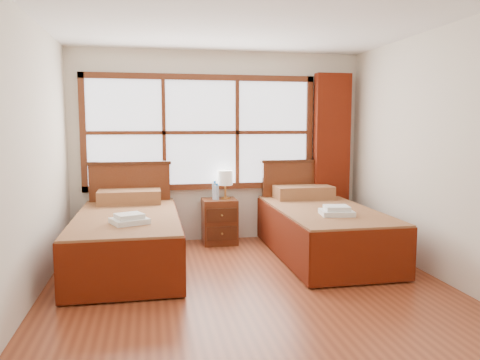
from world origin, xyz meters
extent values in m
plane|color=brown|center=(0.00, 0.00, 0.00)|extent=(4.50, 4.50, 0.00)
plane|color=white|center=(0.00, 0.00, 2.60)|extent=(4.50, 4.50, 0.00)
plane|color=silver|center=(0.00, 2.25, 1.30)|extent=(4.00, 0.00, 4.00)
plane|color=silver|center=(-2.00, 0.00, 1.30)|extent=(0.00, 4.50, 4.50)
plane|color=silver|center=(2.00, 0.00, 1.30)|extent=(0.00, 4.50, 4.50)
cube|color=white|center=(-0.25, 2.22, 1.50)|extent=(3.00, 0.02, 1.40)
cube|color=#5B2813|center=(-0.25, 2.20, 0.76)|extent=(3.16, 0.06, 0.08)
cube|color=#5B2813|center=(-0.25, 2.20, 2.24)|extent=(3.16, 0.06, 0.08)
cube|color=#5B2813|center=(-1.79, 2.20, 1.50)|extent=(0.08, 0.06, 1.56)
cube|color=#5B2813|center=(1.29, 2.20, 1.50)|extent=(0.08, 0.06, 1.56)
cube|color=#5B2813|center=(-0.75, 2.20, 1.50)|extent=(0.05, 0.05, 1.40)
cube|color=#5B2813|center=(0.25, 2.20, 1.50)|extent=(0.05, 0.05, 1.40)
cube|color=#5B2813|center=(-0.25, 2.20, 1.50)|extent=(3.00, 0.05, 0.05)
cube|color=#671A0A|center=(1.60, 2.11, 1.17)|extent=(0.50, 0.16, 2.30)
cube|color=#3D1C0C|center=(-1.21, 1.13, 0.16)|extent=(1.00, 2.01, 0.33)
cube|color=#621D0E|center=(-1.21, 1.13, 0.46)|extent=(1.12, 2.23, 0.27)
cube|color=#621C0A|center=(-1.77, 1.13, 0.30)|extent=(0.03, 2.23, 0.56)
cube|color=#621C0A|center=(-0.65, 1.13, 0.30)|extent=(0.03, 2.23, 0.56)
cube|color=#621C0A|center=(-1.21, 0.02, 0.30)|extent=(1.12, 0.03, 0.56)
cube|color=#621D0E|center=(-1.21, 1.94, 0.69)|extent=(0.79, 0.46, 0.17)
cube|color=#5B2813|center=(-1.21, 2.14, 0.55)|extent=(1.05, 0.06, 1.09)
cube|color=#3D1C0C|center=(-1.21, 2.14, 1.10)|extent=(1.09, 0.08, 0.04)
cube|color=#3D1C0C|center=(1.12, 1.13, 0.16)|extent=(1.00, 2.00, 0.33)
cube|color=#621D0E|center=(1.12, 1.13, 0.46)|extent=(1.12, 2.21, 0.27)
cube|color=#621C0A|center=(0.57, 1.13, 0.30)|extent=(0.03, 2.21, 0.55)
cube|color=#621C0A|center=(1.68, 1.13, 0.30)|extent=(0.03, 2.21, 0.55)
cube|color=#621C0A|center=(1.12, 0.03, 0.30)|extent=(1.12, 0.03, 0.55)
cube|color=#621D0E|center=(1.12, 1.93, 0.68)|extent=(0.78, 0.46, 0.17)
cube|color=#5B2813|center=(1.12, 2.14, 0.54)|extent=(1.04, 0.06, 1.09)
cube|color=#3D1C0C|center=(1.12, 2.14, 1.10)|extent=(1.09, 0.08, 0.04)
cube|color=#5B2813|center=(-0.03, 2.00, 0.30)|extent=(0.46, 0.41, 0.61)
cube|color=#3D1C0C|center=(-0.03, 1.79, 0.18)|extent=(0.40, 0.02, 0.18)
cube|color=#3D1C0C|center=(-0.03, 1.79, 0.43)|extent=(0.40, 0.02, 0.18)
sphere|color=olive|center=(-0.03, 1.77, 0.18)|extent=(0.03, 0.03, 0.03)
sphere|color=olive|center=(-0.03, 1.77, 0.43)|extent=(0.03, 0.03, 0.03)
cube|color=white|center=(-1.16, 0.66, 0.63)|extent=(0.43, 0.41, 0.05)
cube|color=white|center=(-1.16, 0.66, 0.68)|extent=(0.33, 0.31, 0.05)
cube|color=white|center=(1.11, 0.70, 0.62)|extent=(0.40, 0.36, 0.06)
cube|color=white|center=(1.11, 0.70, 0.68)|extent=(0.30, 0.27, 0.05)
cylinder|color=gold|center=(0.05, 2.02, 0.62)|extent=(0.12, 0.12, 0.02)
cylinder|color=gold|center=(0.05, 2.02, 0.71)|extent=(0.03, 0.03, 0.17)
cylinder|color=white|center=(0.05, 2.02, 0.89)|extent=(0.20, 0.20, 0.20)
cylinder|color=#A7BFD7|center=(-0.08, 1.94, 0.71)|extent=(0.06, 0.06, 0.20)
cylinder|color=blue|center=(-0.08, 1.94, 0.82)|extent=(0.03, 0.03, 0.03)
cylinder|color=#A7BFD7|center=(-0.10, 1.98, 0.72)|extent=(0.07, 0.07, 0.22)
cylinder|color=blue|center=(-0.10, 1.98, 0.84)|extent=(0.03, 0.03, 0.03)
camera|label=1|loc=(-0.93, -4.18, 1.60)|focal=35.00mm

